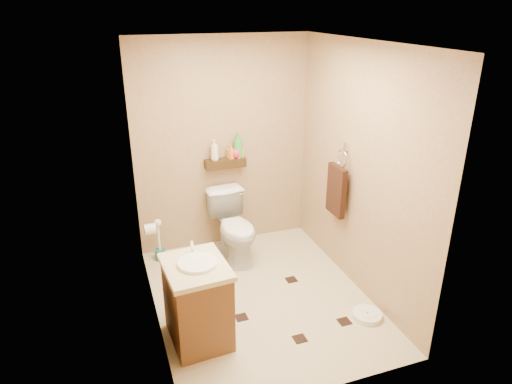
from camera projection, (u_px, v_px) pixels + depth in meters
name	position (u px, v px, depth m)	size (l,w,h in m)	color
ground	(261.00, 297.00, 4.50)	(2.50, 2.50, 0.00)	tan
wall_back	(223.00, 146.00, 5.13)	(2.00, 0.04, 2.40)	tan
wall_front	(327.00, 251.00, 2.95)	(2.00, 0.04, 2.40)	tan
wall_left	(146.00, 199.00, 3.73)	(0.04, 2.50, 2.40)	tan
wall_right	(359.00, 171.00, 4.35)	(0.04, 2.50, 2.40)	tan
ceiling	(262.00, 42.00, 3.58)	(2.00, 2.50, 0.02)	white
wall_shelf	(225.00, 163.00, 5.13)	(0.46, 0.14, 0.10)	#3B2610
floor_accents	(268.00, 297.00, 4.49)	(1.21, 1.42, 0.01)	black
toilet	(235.00, 227.00, 5.08)	(0.42, 0.74, 0.75)	white
vanity	(198.00, 301.00, 3.81)	(0.54, 0.63, 0.85)	brown
bathroom_scale	(367.00, 315.00, 4.20)	(0.34, 0.34, 0.05)	white
toilet_brush	(160.00, 246.00, 5.10)	(0.12, 0.12, 0.50)	#196662
towel_ring	(337.00, 188.00, 4.63)	(0.12, 0.30, 0.76)	silver
toilet_paper	(150.00, 229.00, 4.54)	(0.12, 0.11, 0.12)	white
bottle_a	(215.00, 150.00, 5.02)	(0.09, 0.09, 0.24)	silver
bottle_b	(231.00, 151.00, 5.10)	(0.07, 0.08, 0.16)	orange
bottle_c	(236.00, 151.00, 5.12)	(0.13, 0.13, 0.16)	#E51B44
bottle_d	(238.00, 146.00, 5.10)	(0.11, 0.11, 0.28)	green
bottle_e	(239.00, 150.00, 5.12)	(0.08, 0.08, 0.17)	gold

